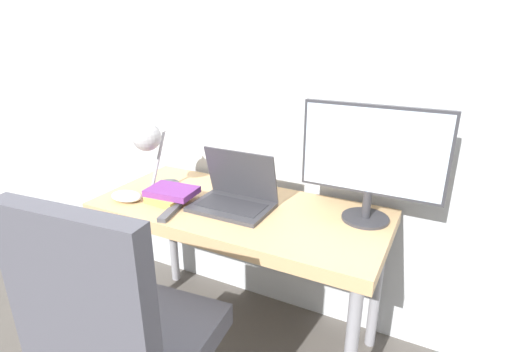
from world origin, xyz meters
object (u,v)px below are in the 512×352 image
(book_stack, at_px, (170,194))
(game_controller, at_px, (126,196))
(laptop, at_px, (235,196))
(monitor, at_px, (372,157))
(desk_lamp, at_px, (148,140))
(office_chair, at_px, (116,329))

(book_stack, xyz_separation_m, game_controller, (-0.19, -0.09, -0.01))
(laptop, xyz_separation_m, monitor, (0.57, 0.14, 0.23))
(laptop, bearing_deg, game_controller, -160.68)
(monitor, distance_m, game_controller, 1.14)
(monitor, relative_size, desk_lamp, 1.62)
(book_stack, bearing_deg, office_chair, -66.67)
(monitor, bearing_deg, game_controller, -163.42)
(desk_lamp, bearing_deg, book_stack, -15.50)
(laptop, relative_size, monitor, 0.61)
(book_stack, bearing_deg, desk_lamp, 164.50)
(monitor, height_order, game_controller, monitor)
(laptop, bearing_deg, monitor, 14.11)
(desk_lamp, distance_m, game_controller, 0.29)
(laptop, relative_size, desk_lamp, 0.98)
(book_stack, bearing_deg, monitor, 14.90)
(game_controller, bearing_deg, desk_lamp, 65.21)
(desk_lamp, xyz_separation_m, office_chair, (0.41, -0.68, -0.41))
(laptop, height_order, office_chair, office_chair)
(monitor, xyz_separation_m, desk_lamp, (-1.01, -0.19, -0.01))
(laptop, distance_m, desk_lamp, 0.49)
(monitor, bearing_deg, book_stack, -165.10)
(office_chair, xyz_separation_m, book_stack, (-0.28, 0.64, 0.18))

